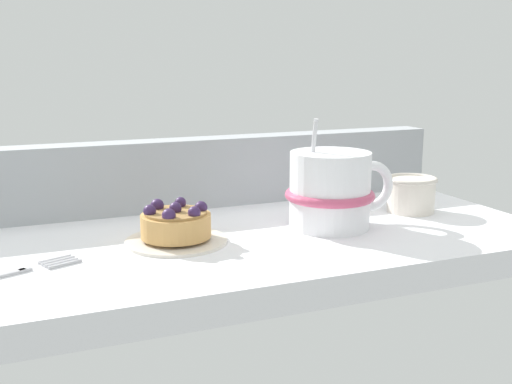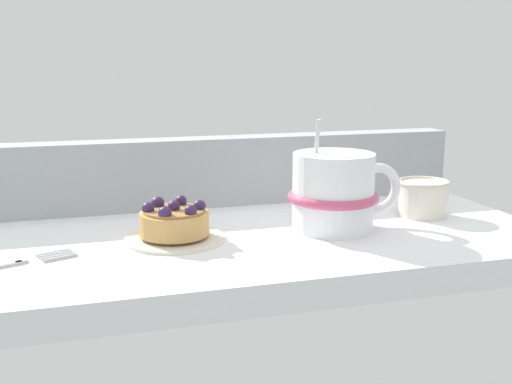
# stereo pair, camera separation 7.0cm
# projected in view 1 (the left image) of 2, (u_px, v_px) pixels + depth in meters

# --- Properties ---
(ground_plane) EXTENTS (0.76, 0.34, 0.03)m
(ground_plane) POSITION_uv_depth(u_px,v_px,m) (220.00, 248.00, 0.71)
(ground_plane) COLOR white
(window_rail_back) EXTENTS (0.75, 0.04, 0.09)m
(window_rail_back) POSITION_uv_depth(u_px,v_px,m) (183.00, 173.00, 0.83)
(window_rail_back) COLOR #9EA3A8
(window_rail_back) RESTS_ON ground_plane
(dessert_plate) EXTENTS (0.11, 0.11, 0.01)m
(dessert_plate) POSITION_uv_depth(u_px,v_px,m) (176.00, 240.00, 0.68)
(dessert_plate) COLOR silver
(dessert_plate) RESTS_ON ground_plane
(raspberry_tart) EXTENTS (0.08, 0.08, 0.04)m
(raspberry_tart) POSITION_uv_depth(u_px,v_px,m) (176.00, 223.00, 0.68)
(raspberry_tart) COLOR tan
(raspberry_tart) RESTS_ON dessert_plate
(coffee_mug) EXTENTS (0.14, 0.11, 0.13)m
(coffee_mug) POSITION_uv_depth(u_px,v_px,m) (332.00, 190.00, 0.73)
(coffee_mug) COLOR white
(coffee_mug) RESTS_ON ground_plane
(sugar_bowl) EXTENTS (0.07, 0.07, 0.05)m
(sugar_bowl) POSITION_uv_depth(u_px,v_px,m) (411.00, 193.00, 0.81)
(sugar_bowl) COLOR silver
(sugar_bowl) RESTS_ON ground_plane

